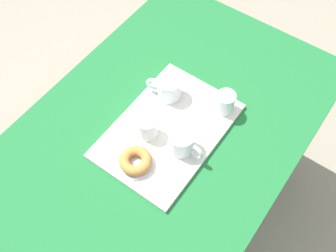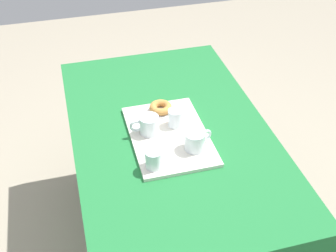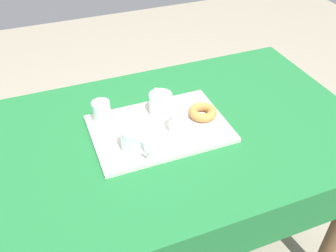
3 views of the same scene
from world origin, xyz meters
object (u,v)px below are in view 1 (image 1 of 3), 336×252
object	(u,v)px
donut_plate_left	(136,164)
water_glass_near	(225,103)
tea_mug_right	(169,88)
dining_table	(156,153)
sugar_donut_left	(136,161)
serving_tray	(168,130)
water_glass_far	(147,128)
tea_mug_left	(182,143)

from	to	relation	value
donut_plate_left	water_glass_near	bearing A→B (deg)	-18.57
tea_mug_right	dining_table	bearing A→B (deg)	-159.65
water_glass_near	sugar_donut_left	xyz separation A→B (m)	(-0.34, 0.11, -0.01)
water_glass_near	donut_plate_left	distance (m)	0.36
serving_tray	sugar_donut_left	bearing A→B (deg)	178.03
tea_mug_right	sugar_donut_left	size ratio (longest dim) A/B	1.20
dining_table	water_glass_near	distance (m)	0.30
serving_tray	donut_plate_left	distance (m)	0.16
donut_plate_left	sugar_donut_left	xyz separation A→B (m)	(0.00, 0.00, 0.02)
donut_plate_left	water_glass_far	bearing A→B (deg)	18.81
tea_mug_left	water_glass_near	bearing A→B (deg)	-8.01
serving_tray	water_glass_near	distance (m)	0.21
tea_mug_left	tea_mug_right	world-z (taller)	same
water_glass_far	donut_plate_left	size ratio (longest dim) A/B	0.69
serving_tray	water_glass_far	bearing A→B (deg)	140.62
water_glass_far	sugar_donut_left	world-z (taller)	water_glass_far
tea_mug_right	sugar_donut_left	world-z (taller)	tea_mug_right
serving_tray	tea_mug_right	size ratio (longest dim) A/B	3.83
tea_mug_left	donut_plate_left	world-z (taller)	tea_mug_left
water_glass_near	donut_plate_left	bearing A→B (deg)	161.43
serving_tray	donut_plate_left	bearing A→B (deg)	178.03
dining_table	water_glass_far	xyz separation A→B (m)	(-0.01, 0.02, 0.15)
water_glass_far	sugar_donut_left	distance (m)	0.12
serving_tray	water_glass_near	size ratio (longest dim) A/B	6.05
sugar_donut_left	donut_plate_left	bearing A→B (deg)	-90.00
water_glass_far	sugar_donut_left	size ratio (longest dim) A/B	0.76
tea_mug_right	sugar_donut_left	xyz separation A→B (m)	(-0.28, -0.07, -0.01)
water_glass_far	serving_tray	bearing A→B (deg)	-39.38
serving_tray	donut_plate_left	world-z (taller)	donut_plate_left
sugar_donut_left	tea_mug_left	bearing A→B (deg)	-33.12
serving_tray	tea_mug_right	xyz separation A→B (m)	(0.12, 0.08, 0.05)
tea_mug_left	water_glass_near	xyz separation A→B (m)	(0.21, -0.03, -0.00)
tea_mug_left	sugar_donut_left	world-z (taller)	tea_mug_left
sugar_donut_left	dining_table	bearing A→B (deg)	6.79
tea_mug_left	water_glass_near	size ratio (longest dim) A/B	1.62
dining_table	tea_mug_left	xyz separation A→B (m)	(0.01, -0.10, 0.16)
tea_mug_right	water_glass_near	size ratio (longest dim) A/B	1.58
water_glass_far	sugar_donut_left	bearing A→B (deg)	-161.19
serving_tray	sugar_donut_left	distance (m)	0.17
tea_mug_left	dining_table	bearing A→B (deg)	96.40
serving_tray	tea_mug_left	bearing A→B (deg)	-113.00
water_glass_far	donut_plate_left	bearing A→B (deg)	-161.19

